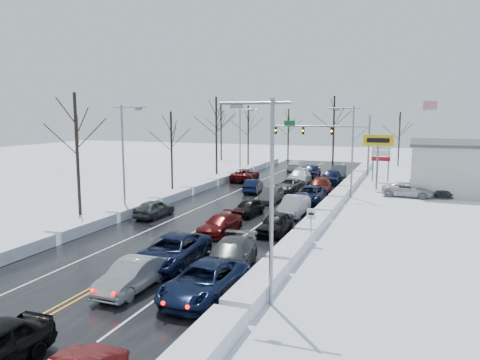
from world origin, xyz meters
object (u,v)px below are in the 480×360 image
at_px(traffic_signal_mast, 331,134).
at_px(flagpole, 423,131).
at_px(oncoming_car_0, 253,192).
at_px(tires_plus_sign, 378,144).

distance_m(traffic_signal_mast, flagpole, 11.90).
xyz_separation_m(flagpole, oncoming_car_0, (-16.74, -20.68, -5.93)).
distance_m(traffic_signal_mast, oncoming_car_0, 20.09).
relative_size(tires_plus_sign, oncoming_car_0, 1.42).
bearing_deg(flagpole, traffic_signal_mast, -170.27).
height_order(traffic_signal_mast, flagpole, flagpole).
distance_m(tires_plus_sign, flagpole, 14.79).
relative_size(traffic_signal_mast, oncoming_car_0, 3.15).
bearing_deg(traffic_signal_mast, oncoming_car_0, -105.04).
distance_m(flagpole, oncoming_car_0, 27.26).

